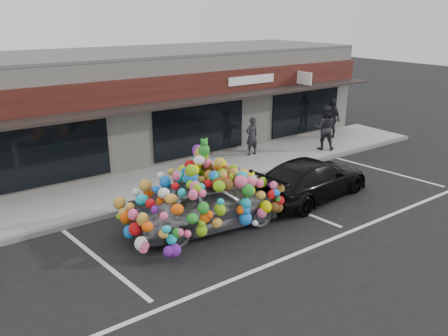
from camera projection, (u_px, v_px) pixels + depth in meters
ground at (213, 230)px, 12.36m from camera, size 90.00×90.00×0.00m
shop_building at (101, 106)px, 18.15m from camera, size 24.00×7.20×4.31m
sidewalk at (151, 185)px, 15.42m from camera, size 26.00×3.00×0.15m
kerb at (171, 199)px, 14.26m from camera, size 26.00×0.18×0.16m
parking_stripe_left at (101, 261)px, 10.78m from camera, size 0.73×4.37×0.01m
parking_stripe_mid at (282, 204)px, 14.02m from camera, size 0.73×4.37×0.01m
parking_stripe_right at (386, 171)px, 16.94m from camera, size 0.73×4.37×0.01m
lane_line at (323, 243)px, 11.66m from camera, size 14.00×0.12×0.01m
toy_car at (206, 198)px, 12.23m from camera, size 3.10×4.77×2.66m
black_sedan at (311, 178)px, 14.35m from camera, size 2.37×4.75×1.33m
pedestrian_a at (252, 136)px, 18.19m from camera, size 0.60×0.41×1.61m
pedestrian_b at (325, 128)px, 18.89m from camera, size 1.19×1.17×1.93m
pedestrian_c at (332, 118)px, 20.74m from camera, size 1.18×0.70×1.88m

